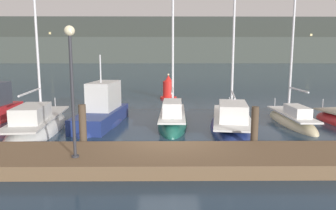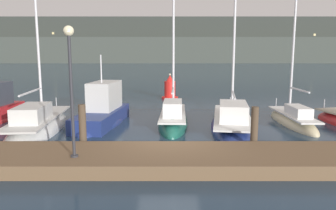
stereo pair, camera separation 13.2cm
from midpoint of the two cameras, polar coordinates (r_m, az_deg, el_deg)
ground_plane at (r=12.89m, az=0.32°, el=-7.89°), size 400.00×400.00×0.00m
dock at (r=11.19m, az=0.37°, el=-9.33°), size 27.57×2.80×0.45m
mooring_pile_1 at (r=13.00m, az=-14.43°, el=-3.88°), size 0.28×0.28×1.82m
mooring_pile_2 at (r=13.06m, az=15.01°, el=-4.05°), size 0.28×0.28×1.73m
sailboat_berth_2 at (r=17.11m, az=-21.43°, el=-3.77°), size 2.69×7.78×11.63m
motorboat_berth_3 at (r=17.78m, az=-11.17°, el=-2.03°), size 2.50×6.07×4.28m
sailboat_berth_4 at (r=17.49m, az=1.04°, el=-2.90°), size 1.77×6.59×9.58m
sailboat_berth_5 at (r=17.03m, az=11.25°, el=-3.25°), size 3.36×8.19×12.65m
sailboat_berth_6 at (r=18.76m, az=21.00°, el=-2.72°), size 1.36×5.82×7.50m
channel_buoy at (r=27.00m, az=0.41°, el=2.76°), size 1.35×1.35×2.08m
dock_lamppost at (r=10.58m, az=-16.35°, el=5.69°), size 0.32×0.32×4.13m
hillside_backdrop at (r=131.50m, az=-0.18°, el=10.89°), size 240.00×23.00×17.10m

